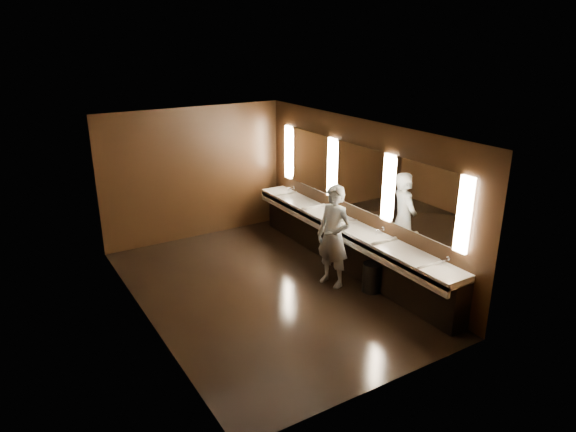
{
  "coord_description": "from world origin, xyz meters",
  "views": [
    {
      "loc": [
        -3.8,
        -6.97,
        4.22
      ],
      "look_at": [
        0.48,
        0.0,
        1.28
      ],
      "focal_mm": 32.0,
      "sensor_mm": 36.0,
      "label": 1
    }
  ],
  "objects": [
    {
      "name": "trash_bin",
      "position": [
        1.58,
        -0.97,
        0.26
      ],
      "size": [
        0.42,
        0.42,
        0.51
      ],
      "primitive_type": "cylinder",
      "rotation": [
        0.0,
        0.0,
        0.31
      ],
      "color": "black",
      "rests_on": "floor"
    },
    {
      "name": "floor",
      "position": [
        0.0,
        0.0,
        0.0
      ],
      "size": [
        6.0,
        6.0,
        0.0
      ],
      "primitive_type": "plane",
      "color": "black",
      "rests_on": "ground"
    },
    {
      "name": "wall_left",
      "position": [
        -2.0,
        0.0,
        1.4
      ],
      "size": [
        0.02,
        6.0,
        2.8
      ],
      "primitive_type": "cube",
      "color": "black",
      "rests_on": "floor"
    },
    {
      "name": "person",
      "position": [
        1.15,
        -0.41,
        0.9
      ],
      "size": [
        0.59,
        0.75,
        1.81
      ],
      "primitive_type": "imported",
      "rotation": [
        0.0,
        0.0,
        -1.3
      ],
      "color": "#9CC5E8",
      "rests_on": "floor"
    },
    {
      "name": "ceiling",
      "position": [
        0.0,
        0.0,
        2.8
      ],
      "size": [
        4.0,
        6.0,
        0.02
      ],
      "primitive_type": "cube",
      "color": "#2D2D2B",
      "rests_on": "wall_back"
    },
    {
      "name": "sink_counter",
      "position": [
        1.79,
        0.0,
        0.5
      ],
      "size": [
        0.55,
        5.4,
        1.01
      ],
      "color": "black",
      "rests_on": "floor"
    },
    {
      "name": "wall_front",
      "position": [
        0.0,
        -3.0,
        1.4
      ],
      "size": [
        4.0,
        0.02,
        2.8
      ],
      "primitive_type": "cube",
      "color": "black",
      "rests_on": "floor"
    },
    {
      "name": "wall_right",
      "position": [
        2.0,
        0.0,
        1.4
      ],
      "size": [
        0.02,
        6.0,
        2.8
      ],
      "primitive_type": "cube",
      "color": "black",
      "rests_on": "floor"
    },
    {
      "name": "mirror_band",
      "position": [
        1.98,
        -0.0,
        1.75
      ],
      "size": [
        0.06,
        5.03,
        1.15
      ],
      "color": "#FDE1BB",
      "rests_on": "wall_right"
    },
    {
      "name": "wall_back",
      "position": [
        0.0,
        3.0,
        1.4
      ],
      "size": [
        4.0,
        0.02,
        2.8
      ],
      "primitive_type": "cube",
      "color": "black",
      "rests_on": "floor"
    }
  ]
}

